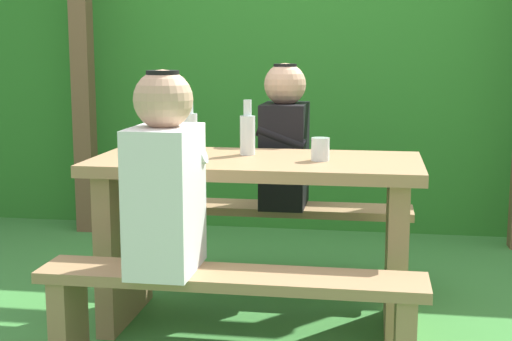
# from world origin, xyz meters

# --- Properties ---
(ground_plane) EXTENTS (12.00, 12.00, 0.00)m
(ground_plane) POSITION_xyz_m (0.00, 0.00, 0.00)
(ground_plane) COLOR #3A8037
(hedge_backdrop) EXTENTS (6.40, 0.91, 2.06)m
(hedge_backdrop) POSITION_xyz_m (0.00, 2.22, 1.03)
(hedge_backdrop) COLOR #2C7725
(hedge_backdrop) RESTS_ON ground_plane
(pergola_post_left) EXTENTS (0.12, 0.12, 2.11)m
(pergola_post_left) POSITION_xyz_m (-1.39, 1.52, 1.05)
(pergola_post_left) COLOR brown
(pergola_post_left) RESTS_ON ground_plane
(picnic_table) EXTENTS (1.40, 0.64, 0.75)m
(picnic_table) POSITION_xyz_m (0.00, 0.00, 0.51)
(picnic_table) COLOR #9E7A51
(picnic_table) RESTS_ON ground_plane
(bench_near) EXTENTS (1.40, 0.24, 0.42)m
(bench_near) POSITION_xyz_m (0.00, -0.58, 0.30)
(bench_near) COLOR #9E7A51
(bench_near) RESTS_ON ground_plane
(bench_far) EXTENTS (1.40, 0.24, 0.42)m
(bench_far) POSITION_xyz_m (0.00, 0.58, 0.30)
(bench_far) COLOR #9E7A51
(bench_far) RESTS_ON ground_plane
(person_white_shirt) EXTENTS (0.25, 0.35, 0.72)m
(person_white_shirt) POSITION_xyz_m (-0.23, -0.58, 0.75)
(person_white_shirt) COLOR white
(person_white_shirt) RESTS_ON bench_near
(person_black_coat) EXTENTS (0.25, 0.35, 0.72)m
(person_black_coat) POSITION_xyz_m (0.05, 0.58, 0.75)
(person_black_coat) COLOR black
(person_black_coat) RESTS_ON bench_far
(drinking_glass) EXTENTS (0.08, 0.08, 0.10)m
(drinking_glass) POSITION_xyz_m (0.28, -0.02, 0.80)
(drinking_glass) COLOR silver
(drinking_glass) RESTS_ON picnic_table
(bottle_left) EXTENTS (0.07, 0.07, 0.24)m
(bottle_left) POSITION_xyz_m (-0.05, 0.10, 0.85)
(bottle_left) COLOR silver
(bottle_left) RESTS_ON picnic_table
(bottle_right) EXTENTS (0.06, 0.06, 0.23)m
(bottle_right) POSITION_xyz_m (-0.30, 0.07, 0.84)
(bottle_right) COLOR silver
(bottle_right) RESTS_ON picnic_table
(cell_phone) EXTENTS (0.07, 0.14, 0.01)m
(cell_phone) POSITION_xyz_m (-0.34, -0.01, 0.75)
(cell_phone) COLOR silver
(cell_phone) RESTS_ON picnic_table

